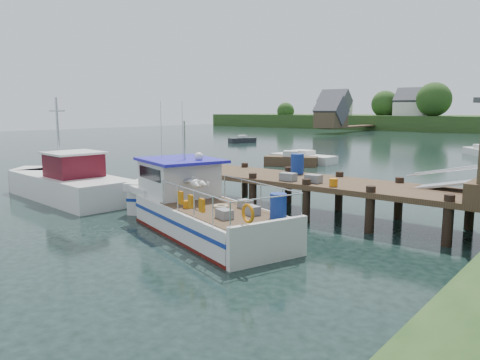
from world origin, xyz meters
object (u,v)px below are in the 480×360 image
Objects in this scene: lobster_boat at (193,206)px; moored_a at (303,158)px; moored_e at (242,140)px; moored_rowboat at (291,160)px; work_boat at (65,182)px; dock at (447,168)px.

moored_a is (-7.92, 20.07, -0.45)m from lobster_boat.
lobster_boat is 42.51m from moored_e.
work_boat is at bearing -88.43° from moored_rowboat.
moored_a is 22.41m from moored_e.
dock is 19.50m from moored_rowboat.
work_boat is 2.48× the size of moored_e.
moored_rowboat is at bearing 130.93° from lobster_boat.
lobster_boat is 1.70× the size of moored_a.
dock is 16.39m from work_boat.
dock is at bearing -36.21° from moored_rowboat.
moored_rowboat is 24.37m from moored_e.
dock reaches higher than moored_e.
work_boat is 2.23× the size of moored_rowboat.
moored_a is at bearing -25.83° from moored_e.
moored_e is (-17.96, 16.47, -0.06)m from moored_rowboat.
moored_rowboat is (1.22, 17.40, -0.33)m from work_boat.
moored_a is (0.75, 19.86, -0.38)m from work_boat.
work_boat is at bearing -164.14° from dock.
moored_a is 1.48× the size of moored_e.
moored_rowboat is at bearing 138.22° from dock.
moored_rowboat is (-7.45, 17.61, -0.39)m from lobster_boat.
moored_e is at bearing 144.71° from lobster_boat.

